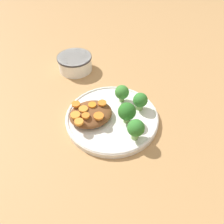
% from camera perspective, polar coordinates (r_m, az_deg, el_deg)
% --- Properties ---
extents(ground_plane, '(4.00, 4.00, 0.00)m').
position_cam_1_polar(ground_plane, '(0.60, 0.00, -2.03)').
color(ground_plane, tan).
extents(plate, '(0.25, 0.25, 0.02)m').
position_cam_1_polar(plate, '(0.59, 0.00, -1.37)').
color(plate, white).
rests_on(plate, ground_plane).
extents(dip_bowl, '(0.12, 0.12, 0.05)m').
position_cam_1_polar(dip_bowl, '(0.78, -9.64, 12.68)').
color(dip_bowl, white).
rests_on(dip_bowl, ground_plane).
extents(stew_mound, '(0.10, 0.11, 0.03)m').
position_cam_1_polar(stew_mound, '(0.58, -5.55, -0.50)').
color(stew_mound, brown).
rests_on(stew_mound, plate).
extents(broccoli_floret_0, '(0.04, 0.04, 0.05)m').
position_cam_1_polar(broccoli_floret_0, '(0.61, 2.61, 5.11)').
color(broccoli_floret_0, '#7FA85B').
rests_on(broccoli_floret_0, plate).
extents(broccoli_floret_1, '(0.05, 0.05, 0.06)m').
position_cam_1_polar(broccoli_floret_1, '(0.55, 3.93, 0.04)').
color(broccoli_floret_1, '#759E51').
rests_on(broccoli_floret_1, plate).
extents(broccoli_floret_2, '(0.04, 0.04, 0.05)m').
position_cam_1_polar(broccoli_floret_2, '(0.59, 7.39, 2.96)').
color(broccoli_floret_2, '#7FA85B').
rests_on(broccoli_floret_2, plate).
extents(broccoli_floret_3, '(0.04, 0.04, 0.06)m').
position_cam_1_polar(broccoli_floret_3, '(0.52, 6.25, -4.32)').
color(broccoli_floret_3, '#7FA85B').
rests_on(broccoli_floret_3, plate).
extents(carrot_slice_0, '(0.03, 0.03, 0.01)m').
position_cam_1_polar(carrot_slice_0, '(0.55, -3.51, -1.05)').
color(carrot_slice_0, orange).
rests_on(carrot_slice_0, stew_mound).
extents(carrot_slice_1, '(0.02, 0.02, 0.01)m').
position_cam_1_polar(carrot_slice_1, '(0.58, -9.40, 2.03)').
color(carrot_slice_1, orange).
rests_on(carrot_slice_1, stew_mound).
extents(carrot_slice_2, '(0.02, 0.02, 0.00)m').
position_cam_1_polar(carrot_slice_2, '(0.58, -5.20, 1.86)').
color(carrot_slice_2, orange).
rests_on(carrot_slice_2, stew_mound).
extents(carrot_slice_3, '(0.02, 0.02, 0.01)m').
position_cam_1_polar(carrot_slice_3, '(0.55, -9.53, -0.80)').
color(carrot_slice_3, orange).
rests_on(carrot_slice_3, stew_mound).
extents(carrot_slice_4, '(0.02, 0.02, 0.01)m').
position_cam_1_polar(carrot_slice_4, '(0.58, -2.59, 2.35)').
color(carrot_slice_4, orange).
rests_on(carrot_slice_4, stew_mound).
extents(carrot_slice_5, '(0.02, 0.02, 0.01)m').
position_cam_1_polar(carrot_slice_5, '(0.54, -8.63, -2.56)').
color(carrot_slice_5, orange).
rests_on(carrot_slice_5, stew_mound).
extents(carrot_slice_6, '(0.02, 0.02, 0.01)m').
position_cam_1_polar(carrot_slice_6, '(0.55, -6.96, -0.86)').
color(carrot_slice_6, orange).
rests_on(carrot_slice_6, stew_mound).
extents(carrot_slice_7, '(0.02, 0.02, 0.00)m').
position_cam_1_polar(carrot_slice_7, '(0.57, -7.51, 0.80)').
color(carrot_slice_7, orange).
rests_on(carrot_slice_7, stew_mound).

